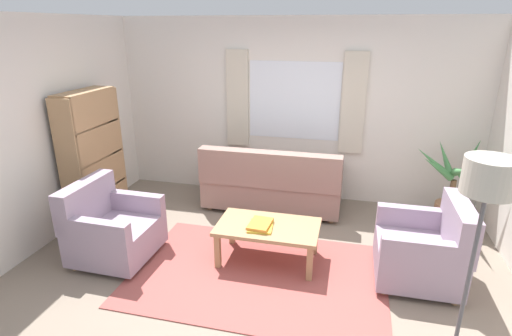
{
  "coord_description": "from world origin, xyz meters",
  "views": [
    {
      "loc": [
        0.83,
        -3.48,
        2.47
      ],
      "look_at": [
        -0.19,
        0.7,
        0.93
      ],
      "focal_mm": 28.13,
      "sensor_mm": 36.0,
      "label": 1
    }
  ],
  "objects_px": {
    "potted_plant": "(454,190)",
    "coffee_table": "(268,230)",
    "couch": "(272,184)",
    "standing_lamp": "(485,199)",
    "armchair_left": "(111,228)",
    "armchair_right": "(425,249)",
    "book_stack_on_table": "(260,225)",
    "bookshelf": "(96,156)"
  },
  "relations": [
    {
      "from": "potted_plant",
      "to": "coffee_table",
      "type": "bearing_deg",
      "value": -147.24
    },
    {
      "from": "couch",
      "to": "standing_lamp",
      "type": "height_order",
      "value": "standing_lamp"
    },
    {
      "from": "armchair_left",
      "to": "armchair_right",
      "type": "height_order",
      "value": "same"
    },
    {
      "from": "potted_plant",
      "to": "standing_lamp",
      "type": "bearing_deg",
      "value": -100.22
    },
    {
      "from": "armchair_right",
      "to": "book_stack_on_table",
      "type": "height_order",
      "value": "armchair_right"
    },
    {
      "from": "coffee_table",
      "to": "standing_lamp",
      "type": "height_order",
      "value": "standing_lamp"
    },
    {
      "from": "armchair_right",
      "to": "potted_plant",
      "type": "relative_size",
      "value": 0.72
    },
    {
      "from": "coffee_table",
      "to": "book_stack_on_table",
      "type": "height_order",
      "value": "book_stack_on_table"
    },
    {
      "from": "armchair_right",
      "to": "potted_plant",
      "type": "distance_m",
      "value": 1.43
    },
    {
      "from": "bookshelf",
      "to": "book_stack_on_table",
      "type": "bearing_deg",
      "value": 76.22
    },
    {
      "from": "armchair_right",
      "to": "armchair_left",
      "type": "bearing_deg",
      "value": -84.05
    },
    {
      "from": "couch",
      "to": "potted_plant",
      "type": "bearing_deg",
      "value": -179.23
    },
    {
      "from": "armchair_left",
      "to": "book_stack_on_table",
      "type": "xyz_separation_m",
      "value": [
        1.64,
        0.27,
        0.11
      ]
    },
    {
      "from": "couch",
      "to": "armchair_right",
      "type": "height_order",
      "value": "couch"
    },
    {
      "from": "book_stack_on_table",
      "to": "potted_plant",
      "type": "distance_m",
      "value": 2.61
    },
    {
      "from": "armchair_left",
      "to": "potted_plant",
      "type": "relative_size",
      "value": 0.72
    },
    {
      "from": "armchair_left",
      "to": "bookshelf",
      "type": "relative_size",
      "value": 0.51
    },
    {
      "from": "armchair_left",
      "to": "coffee_table",
      "type": "relative_size",
      "value": 0.8
    },
    {
      "from": "couch",
      "to": "armchair_right",
      "type": "bearing_deg",
      "value": 144.7
    },
    {
      "from": "armchair_left",
      "to": "standing_lamp",
      "type": "height_order",
      "value": "standing_lamp"
    },
    {
      "from": "potted_plant",
      "to": "standing_lamp",
      "type": "xyz_separation_m",
      "value": [
        -0.45,
        -2.49,
        0.91
      ]
    },
    {
      "from": "armchair_left",
      "to": "standing_lamp",
      "type": "bearing_deg",
      "value": -102.17
    },
    {
      "from": "book_stack_on_table",
      "to": "standing_lamp",
      "type": "relative_size",
      "value": 0.2
    },
    {
      "from": "book_stack_on_table",
      "to": "standing_lamp",
      "type": "distance_m",
      "value": 2.25
    },
    {
      "from": "bookshelf",
      "to": "couch",
      "type": "bearing_deg",
      "value": 110.86
    },
    {
      "from": "armchair_left",
      "to": "book_stack_on_table",
      "type": "height_order",
      "value": "armchair_left"
    },
    {
      "from": "potted_plant",
      "to": "bookshelf",
      "type": "bearing_deg",
      "value": -169.26
    },
    {
      "from": "standing_lamp",
      "to": "armchair_right",
      "type": "bearing_deg",
      "value": 93.12
    },
    {
      "from": "book_stack_on_table",
      "to": "armchair_right",
      "type": "bearing_deg",
      "value": 3.22
    },
    {
      "from": "couch",
      "to": "bookshelf",
      "type": "height_order",
      "value": "bookshelf"
    },
    {
      "from": "armchair_right",
      "to": "standing_lamp",
      "type": "bearing_deg",
      "value": 2.8
    },
    {
      "from": "armchair_left",
      "to": "standing_lamp",
      "type": "xyz_separation_m",
      "value": [
        3.37,
        -0.8,
        1.06
      ]
    },
    {
      "from": "potted_plant",
      "to": "armchair_right",
      "type": "bearing_deg",
      "value": -111.07
    },
    {
      "from": "couch",
      "to": "book_stack_on_table",
      "type": "bearing_deg",
      "value": 96.49
    },
    {
      "from": "armchair_right",
      "to": "bookshelf",
      "type": "height_order",
      "value": "bookshelf"
    },
    {
      "from": "potted_plant",
      "to": "bookshelf",
      "type": "distance_m",
      "value": 4.6
    },
    {
      "from": "couch",
      "to": "armchair_left",
      "type": "relative_size",
      "value": 2.16
    },
    {
      "from": "armchair_right",
      "to": "coffee_table",
      "type": "distance_m",
      "value": 1.6
    },
    {
      "from": "coffee_table",
      "to": "potted_plant",
      "type": "distance_m",
      "value": 2.52
    },
    {
      "from": "armchair_right",
      "to": "coffee_table",
      "type": "height_order",
      "value": "armchair_right"
    },
    {
      "from": "couch",
      "to": "book_stack_on_table",
      "type": "distance_m",
      "value": 1.4
    },
    {
      "from": "bookshelf",
      "to": "potted_plant",
      "type": "bearing_deg",
      "value": 100.74
    }
  ]
}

